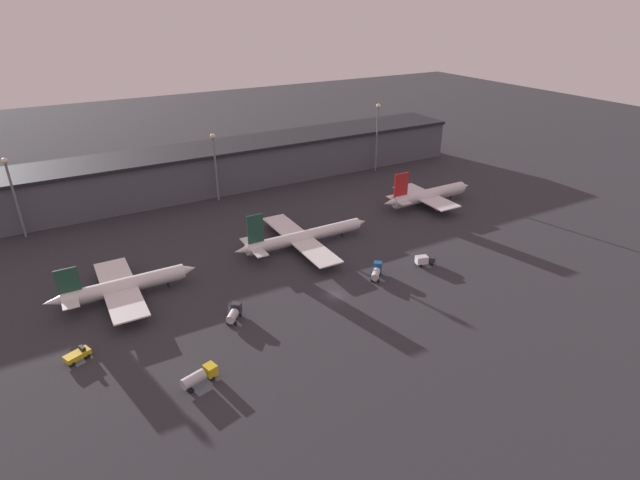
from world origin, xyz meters
The scene contains 13 objects.
ground centered at (0.00, 0.00, 0.00)m, with size 600.00×600.00×0.00m, color #2D2D33.
terminal_building centered at (0.00, 88.72, 8.11)m, with size 208.51×22.72×16.12m.
airplane_0 centered at (-45.03, 24.63, 3.21)m, with size 35.57×31.05×11.21m.
airplane_1 centered at (5.96, 27.86, 3.01)m, with size 43.56×37.30×13.17m.
airplane_2 centered at (59.40, 34.94, 3.59)m, with size 38.63×26.31×13.64m.
service_vehicle_0 centered at (-25.19, 2.53, 1.73)m, with size 5.02×5.46×3.32m.
service_vehicle_1 centered at (14.15, 2.26, 1.74)m, with size 5.79×5.93×3.39m.
service_vehicle_2 centered at (29.30, 1.15, 1.59)m, with size 5.52×3.35×2.79m.
service_vehicle_3 centered at (-38.48, -13.95, 1.70)m, with size 7.47×4.12×2.86m.
service_vehicle_4 centered at (-57.77, 5.01, 1.20)m, with size 5.45×4.05×2.57m.
lamp_post_0 centered at (-65.15, 75.71, 15.86)m, with size 1.80×1.80×24.93m.
lamp_post_1 centered at (-3.38, 75.71, 15.54)m, with size 1.80×1.80×24.34m.
lamp_post_2 centered at (65.83, 75.71, 17.49)m, with size 1.80×1.80×27.91m.
Camera 1 is at (-54.83, -89.06, 66.40)m, focal length 28.00 mm.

